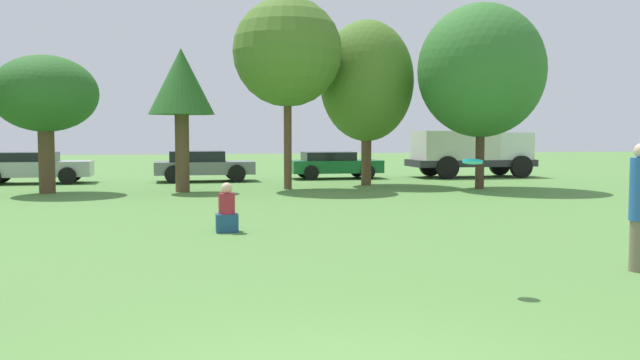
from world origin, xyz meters
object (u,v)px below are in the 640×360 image
object	(u,v)px
parked_car_silver	(32,167)
parked_car_grey	(202,165)
person_catcher	(640,206)
parked_car_green	(333,164)
tree_1	(45,95)
delivery_truck_white	(471,150)
tree_5	(481,71)
bystander_sitting	(227,212)
tree_3	(287,52)
tree_2	(181,85)
tree_4	(367,81)
frisbee	(473,162)

from	to	relation	value
parked_car_silver	parked_car_grey	distance (m)	6.57
person_catcher	parked_car_silver	world-z (taller)	person_catcher
parked_car_green	tree_1	bearing A→B (deg)	-155.14
tree_1	parked_car_green	xyz separation A→B (m)	(10.78, 5.21, -2.60)
delivery_truck_white	person_catcher	bearing A→B (deg)	-108.04
tree_1	tree_5	xyz separation A→B (m)	(14.73, -1.08, 0.94)
bystander_sitting	parked_car_green	xyz separation A→B (m)	(5.51, 15.29, 0.22)
bystander_sitting	tree_3	xyz separation A→B (m)	(2.74, 10.13, 4.38)
person_catcher	tree_1	distance (m)	18.78
person_catcher	tree_1	xyz separation A→B (m)	(-10.83, 15.17, 2.28)
parked_car_grey	tree_5	bearing A→B (deg)	-31.35
tree_1	bystander_sitting	bearing A→B (deg)	-62.39
tree_1	tree_2	bearing A→B (deg)	-5.08
person_catcher	tree_4	world-z (taller)	tree_4
tree_4	tree_5	world-z (taller)	tree_5
parked_car_silver	bystander_sitting	bearing A→B (deg)	-66.50
person_catcher	parked_car_grey	size ratio (longest dim) A/B	0.46
bystander_sitting	tree_3	size ratio (longest dim) A/B	0.15
bystander_sitting	parked_car_grey	world-z (taller)	parked_car_grey
tree_3	parked_car_green	size ratio (longest dim) A/B	1.69
parked_car_grey	delivery_truck_white	size ratio (longest dim) A/B	0.72
parked_car_green	person_catcher	bearing A→B (deg)	-90.78
tree_4	parked_car_green	size ratio (longest dim) A/B	1.57
bystander_sitting	tree_2	xyz separation A→B (m)	(-0.90, 9.69, 3.17)
tree_1	delivery_truck_white	bearing A→B (deg)	16.42
parked_car_grey	parked_car_green	distance (m)	5.66
tree_1	tree_4	distance (m)	11.32
person_catcher	delivery_truck_white	xyz separation A→B (m)	(6.22, 20.20, 0.27)
person_catcher	frisbee	world-z (taller)	person_catcher
tree_3	tree_4	xyz separation A→B (m)	(3.21, 1.31, -0.86)
parked_car_silver	delivery_truck_white	size ratio (longest dim) A/B	0.79
parked_car_grey	delivery_truck_white	world-z (taller)	delivery_truck_white
person_catcher	parked_car_green	size ratio (longest dim) A/B	0.46
tree_5	delivery_truck_white	distance (m)	7.17
parked_car_silver	person_catcher	bearing A→B (deg)	-59.20
frisbee	tree_4	bearing A→B (deg)	79.39
tree_3	parked_car_grey	xyz separation A→B (m)	(-2.85, 4.50, -4.11)
bystander_sitting	parked_car_silver	xyz separation A→B (m)	(-6.69, 14.73, 0.26)
frisbee	parked_car_silver	distance (m)	22.50
bystander_sitting	delivery_truck_white	bearing A→B (deg)	52.05
person_catcher	tree_3	bearing A→B (deg)	-84.79
person_catcher	tree_2	bearing A→B (deg)	-71.68
frisbee	tree_5	world-z (taller)	tree_5
tree_5	parked_car_silver	xyz separation A→B (m)	(-16.15, 5.72, -3.51)
tree_4	delivery_truck_white	size ratio (longest dim) A/B	1.12
delivery_truck_white	parked_car_grey	bearing A→B (deg)	-178.61
parked_car_grey	tree_1	bearing A→B (deg)	-139.54
person_catcher	tree_5	world-z (taller)	tree_5
parked_car_silver	delivery_truck_white	world-z (taller)	delivery_truck_white
frisbee	tree_4	xyz separation A→B (m)	(3.21, 17.13, 2.30)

